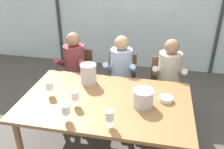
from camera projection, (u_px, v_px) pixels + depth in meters
ground at (120, 105)px, 3.99m from camera, size 14.00×14.00×0.00m
window_glass_panel at (135, 5)px, 4.74m from camera, size 7.12×0.03×2.60m
window_mullion_left at (57, 2)px, 5.02m from camera, size 0.06×0.06×2.60m
window_mullion_right at (223, 9)px, 4.43m from camera, size 0.06×0.06×2.60m
dining_table at (106, 105)px, 2.82m from camera, size 1.92×1.19×0.73m
chair_near_curtain at (78, 73)px, 3.91m from camera, size 0.44×0.44×0.87m
chair_left_of_center at (121, 78)px, 3.75m from camera, size 0.45×0.45×0.87m
chair_center at (165, 82)px, 3.63m from camera, size 0.49×0.49×0.87m
person_maroon_top at (73, 67)px, 3.70m from camera, size 0.47×0.62×1.19m
person_pale_blue_shirt at (120, 71)px, 3.56m from camera, size 0.47×0.62×1.19m
person_beige_jumper at (169, 76)px, 3.44m from camera, size 0.47×0.61×1.19m
ice_bucket_primary at (88, 73)px, 3.09m from camera, size 0.21×0.21×0.26m
ice_bucket_secondary at (143, 98)px, 2.64m from camera, size 0.23×0.23×0.19m
tasting_bowl at (166, 99)px, 2.76m from camera, size 0.16×0.16×0.05m
wine_glass_by_left_taster at (66, 110)px, 2.41m from camera, size 0.08×0.08×0.17m
wine_glass_near_bucket at (49, 86)px, 2.83m from camera, size 0.08×0.08×0.17m
wine_glass_center_pour at (75, 95)px, 2.64m from camera, size 0.08×0.08×0.17m
wine_glass_by_right_taster at (110, 116)px, 2.32m from camera, size 0.08×0.08×0.17m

